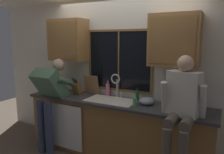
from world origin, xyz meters
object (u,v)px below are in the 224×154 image
at_px(soap_dispenser, 135,102).
at_px(bottle_green_glass, 108,89).
at_px(person_sitting_on_counter, 182,103).
at_px(mixing_bowl, 147,101).
at_px(person_standing, 50,95).
at_px(cutting_board, 92,85).
at_px(bottle_tall_clear, 137,95).
at_px(knife_block, 77,88).

bearing_deg(soap_dispenser, bottle_green_glass, 150.49).
height_order(person_sitting_on_counter, mixing_bowl, person_sitting_on_counter).
xyz_separation_m(mixing_bowl, bottle_green_glass, (-0.76, 0.19, 0.06)).
xyz_separation_m(person_standing, person_sitting_on_counter, (2.11, 0.04, 0.15)).
height_order(cutting_board, bottle_tall_clear, cutting_board).
relative_size(person_standing, mixing_bowl, 6.76).
relative_size(knife_block, bottle_tall_clear, 1.59).
xyz_separation_m(person_standing, bottle_green_glass, (0.80, 0.54, 0.08)).
xyz_separation_m(person_sitting_on_counter, bottle_green_glass, (-1.31, 0.50, -0.07)).
relative_size(knife_block, mixing_bowl, 1.41).
bearing_deg(mixing_bowl, bottle_tall_clear, 145.55).
height_order(knife_block, soap_dispenser, knife_block).
bearing_deg(knife_block, soap_dispenser, -9.32).
xyz_separation_m(person_standing, mixing_bowl, (1.56, 0.35, 0.02)).
height_order(person_sitting_on_counter, cutting_board, person_sitting_on_counter).
bearing_deg(soap_dispenser, cutting_board, 160.13).
bearing_deg(person_standing, bottle_green_glass, 33.87).
bearing_deg(person_sitting_on_counter, cutting_board, 163.40).
distance_m(soap_dispenser, bottle_green_glass, 0.73).
height_order(soap_dispenser, bottle_tall_clear, bottle_tall_clear).
bearing_deg(person_sitting_on_counter, bottle_green_glass, 159.08).
relative_size(mixing_bowl, soap_dispenser, 1.31).
height_order(soap_dispenser, bottle_green_glass, bottle_green_glass).
distance_m(knife_block, bottle_green_glass, 0.55).
bearing_deg(person_standing, soap_dispenser, 7.00).
distance_m(mixing_bowl, bottle_tall_clear, 0.25).
distance_m(mixing_bowl, soap_dispenser, 0.21).
distance_m(person_sitting_on_counter, mixing_bowl, 0.65).
relative_size(cutting_board, soap_dispenser, 1.93).
relative_size(person_sitting_on_counter, bottle_tall_clear, 6.23).
bearing_deg(soap_dispenser, mixing_bowl, 55.26).
relative_size(person_standing, bottle_green_glass, 5.74).
distance_m(bottle_green_glass, bottle_tall_clear, 0.56).
bearing_deg(soap_dispenser, bottle_tall_clear, 104.99).
xyz_separation_m(knife_block, bottle_tall_clear, (1.07, 0.12, -0.03)).
relative_size(person_sitting_on_counter, soap_dispenser, 7.23).
relative_size(knife_block, bottle_green_glass, 1.19).
distance_m(person_sitting_on_counter, knife_block, 1.86).
bearing_deg(bottle_green_glass, person_standing, -146.13).
height_order(cutting_board, mixing_bowl, cutting_board).
bearing_deg(bottle_green_glass, mixing_bowl, -13.86).
xyz_separation_m(person_sitting_on_counter, mixing_bowl, (-0.55, 0.31, -0.13)).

